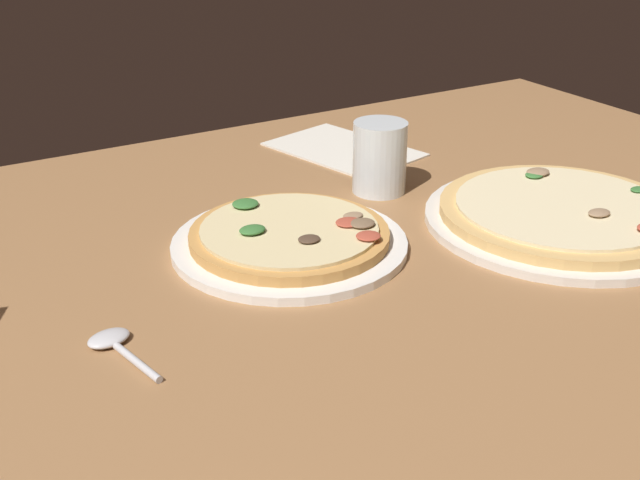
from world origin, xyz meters
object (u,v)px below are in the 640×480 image
pizza_main (290,238)px  water_glass (380,162)px  paper_menu (344,149)px  spoon (115,344)px  pizza_side (560,214)px

pizza_main → water_glass: water_glass is taller
paper_menu → spoon: size_ratio=2.12×
pizza_main → pizza_side: same height
paper_menu → spoon: 58.35cm
pizza_side → spoon: 54.49cm
pizza_main → spoon: (23.33, 10.01, -0.73)cm
pizza_side → pizza_main: bearing=-18.6°
pizza_main → paper_menu: pizza_main is taller
pizza_main → spoon: size_ratio=2.61×
spoon → pizza_side: bearing=179.5°
pizza_main → paper_menu: size_ratio=1.23×
pizza_main → spoon: pizza_main is taller
pizza_side → spoon: (54.48, -0.47, -0.74)cm
pizza_main → water_glass: 20.76cm
pizza_main → pizza_side: size_ratio=0.82×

